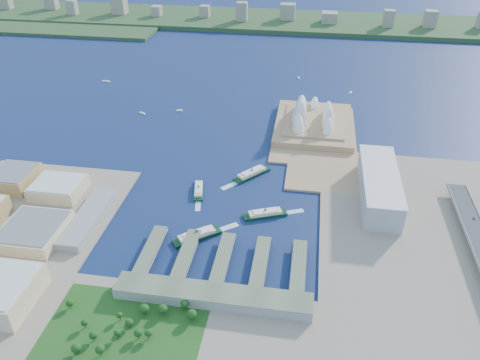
% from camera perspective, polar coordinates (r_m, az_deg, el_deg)
% --- Properties ---
extents(ground, '(3000.00, 3000.00, 0.00)m').
position_cam_1_polar(ground, '(590.97, -2.04, -4.97)').
color(ground, '#0E1C45').
rests_on(ground, ground).
extents(east_land, '(240.00, 500.00, 3.00)m').
position_cam_1_polar(east_land, '(563.14, 22.04, -9.91)').
color(east_land, gray).
rests_on(east_land, ground).
extents(peninsula, '(135.00, 220.00, 3.00)m').
position_cam_1_polar(peninsula, '(803.43, 9.08, 5.68)').
color(peninsula, '#A8805C').
rests_on(peninsula, ground).
extents(far_shore, '(2200.00, 260.00, 12.00)m').
position_cam_1_polar(far_shore, '(1484.64, 5.44, 18.71)').
color(far_shore, '#2D4926').
rests_on(far_shore, ground).
extents(opera_house, '(134.00, 180.00, 58.00)m').
position_cam_1_polar(opera_house, '(808.46, 9.12, 8.26)').
color(opera_house, white).
rests_on(opera_house, peninsula).
extents(toaster_building, '(45.00, 155.00, 35.00)m').
position_cam_1_polar(toaster_building, '(644.89, 16.60, -0.70)').
color(toaster_building, '#99999F').
rests_on(toaster_building, east_land).
extents(west_buildings, '(200.00, 280.00, 27.00)m').
position_cam_1_polar(west_buildings, '(622.89, -26.70, -4.91)').
color(west_buildings, '#A28651').
rests_on(west_buildings, west_land).
extents(ferry_wharves, '(184.00, 90.00, 9.30)m').
position_cam_1_polar(ferry_wharves, '(529.44, -2.08, -9.61)').
color(ferry_wharves, '#566049').
rests_on(ferry_wharves, ground).
extents(terminal_building, '(200.00, 28.00, 12.00)m').
position_cam_1_polar(terminal_building, '(484.40, -3.34, -13.95)').
color(terminal_building, gray).
rests_on(terminal_building, south_land).
extents(park, '(150.00, 110.00, 16.00)m').
position_cam_1_polar(park, '(467.11, -14.29, -17.19)').
color(park, '#194714').
rests_on(park, south_land).
extents(far_skyline, '(1900.00, 140.00, 55.00)m').
position_cam_1_polar(far_skyline, '(1457.52, 5.45, 19.80)').
color(far_skyline, gray).
rests_on(far_skyline, far_shore).
extents(ferry_a, '(22.16, 50.68, 9.30)m').
position_cam_1_polar(ferry_a, '(643.74, -5.07, -1.05)').
color(ferry_a, black).
rests_on(ferry_a, ground).
extents(ferry_b, '(50.79, 55.29, 11.33)m').
position_cam_1_polar(ferry_b, '(675.59, 1.46, 0.96)').
color(ferry_b, black).
rests_on(ferry_b, ground).
extents(ferry_c, '(56.60, 48.92, 11.33)m').
position_cam_1_polar(ferry_c, '(563.12, -5.29, -6.58)').
color(ferry_c, black).
rests_on(ferry_c, ground).
extents(ferry_d, '(57.25, 34.30, 10.59)m').
position_cam_1_polar(ferry_d, '(596.37, 3.08, -3.96)').
color(ferry_d, black).
rests_on(ferry_d, ground).
extents(boat_a, '(14.19, 9.62, 2.73)m').
position_cam_1_polar(boat_a, '(884.97, -11.82, 8.00)').
color(boat_a, white).
rests_on(boat_a, ground).
extents(boat_b, '(11.54, 6.09, 2.96)m').
position_cam_1_polar(boat_b, '(884.32, -7.39, 8.43)').
color(boat_b, white).
rests_on(boat_b, ground).
extents(boat_c, '(6.55, 12.07, 2.61)m').
position_cam_1_polar(boat_c, '(984.30, 13.32, 10.37)').
color(boat_c, white).
rests_on(boat_c, ground).
extents(boat_d, '(17.89, 5.94, 2.96)m').
position_cam_1_polar(boat_d, '(1055.59, -16.01, 11.52)').
color(boat_d, white).
rests_on(boat_d, ground).
extents(boat_e, '(5.78, 12.20, 2.88)m').
position_cam_1_polar(boat_e, '(1043.00, 7.17, 12.27)').
color(boat_e, white).
rests_on(boat_e, ground).
extents(car_c, '(1.83, 4.49, 1.30)m').
position_cam_1_polar(car_c, '(636.23, 26.63, -4.17)').
color(car_c, slate).
rests_on(car_c, expressway).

